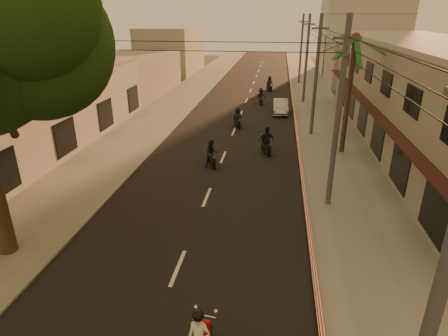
{
  "coord_description": "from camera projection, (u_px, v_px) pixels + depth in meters",
  "views": [
    {
      "loc": [
        3.4,
        -9.32,
        8.95
      ],
      "look_at": [
        0.86,
        8.41,
        1.56
      ],
      "focal_mm": 30.0,
      "sensor_mm": 36.0,
      "label": 1
    }
  ],
  "objects": [
    {
      "name": "sidewalk_right",
      "position": [
        327.0,
        135.0,
        29.68
      ],
      "size": [
        5.0,
        140.0,
        0.12
      ],
      "primitive_type": "cube",
      "color": "slate",
      "rests_on": "ground"
    },
    {
      "name": "palm_tree",
      "position": [
        355.0,
        45.0,
        23.25
      ],
      "size": [
        5.0,
        5.0,
        8.2
      ],
      "color": "black",
      "rests_on": "ground"
    },
    {
      "name": "scooter_far_c",
      "position": [
        269.0,
        84.0,
        46.5
      ],
      "size": [
        1.25,
        1.83,
        1.89
      ],
      "rotation": [
        0.0,
        0.0,
        0.37
      ],
      "color": "black",
      "rests_on": "ground"
    },
    {
      "name": "scooter_mid_b",
      "position": [
        266.0,
        141.0,
        25.49
      ],
      "size": [
        1.38,
        1.95,
        1.99
      ],
      "rotation": [
        0.0,
        0.0,
        0.33
      ],
      "color": "black",
      "rests_on": "ground"
    },
    {
      "name": "road",
      "position": [
        234.0,
        132.0,
        30.68
      ],
      "size": [
        10.0,
        140.0,
        0.02
      ],
      "primitive_type": "cube",
      "color": "black",
      "rests_on": "ground"
    },
    {
      "name": "shophouse_row",
      "position": [
        433.0,
        97.0,
        25.63
      ],
      "size": [
        8.8,
        34.2,
        7.3
      ],
      "color": "gray",
      "rests_on": "ground"
    },
    {
      "name": "curb_stripe",
      "position": [
        299.0,
        155.0,
        25.41
      ],
      "size": [
        0.2,
        60.0,
        0.2
      ],
      "primitive_type": "cube",
      "color": "red",
      "rests_on": "ground"
    },
    {
      "name": "utility_poles",
      "position": [
        319.0,
        49.0,
        27.38
      ],
      "size": [
        1.2,
        48.26,
        9.0
      ],
      "color": "#38383A",
      "rests_on": "ground"
    },
    {
      "name": "sidewalk_left",
      "position": [
        146.0,
        127.0,
        31.65
      ],
      "size": [
        5.0,
        140.0,
        0.12
      ],
      "primitive_type": "cube",
      "color": "slate",
      "rests_on": "ground"
    },
    {
      "name": "filler_right",
      "position": [
        358.0,
        61.0,
        50.58
      ],
      "size": [
        8.0,
        14.0,
        6.0
      ],
      "primitive_type": "cube",
      "color": "#9C968D",
      "rests_on": "ground"
    },
    {
      "name": "scooter_far_a",
      "position": [
        237.0,
        118.0,
        31.52
      ],
      "size": [
        1.16,
        1.71,
        1.76
      ],
      "rotation": [
        0.0,
        0.0,
        0.36
      ],
      "color": "black",
      "rests_on": "ground"
    },
    {
      "name": "filler_left_near",
      "position": [
        131.0,
        75.0,
        44.5
      ],
      "size": [
        8.0,
        14.0,
        4.4
      ],
      "primitive_type": "cube",
      "color": "#9C968D",
      "rests_on": "ground"
    },
    {
      "name": "filler_left_far",
      "position": [
        171.0,
        50.0,
        60.47
      ],
      "size": [
        8.0,
        14.0,
        7.0
      ],
      "primitive_type": "cube",
      "color": "#9C968D",
      "rests_on": "ground"
    },
    {
      "name": "scooter_mid_a",
      "position": [
        211.0,
        154.0,
        23.42
      ],
      "size": [
        1.32,
        1.73,
        1.82
      ],
      "rotation": [
        0.0,
        0.0,
        0.42
      ],
      "color": "black",
      "rests_on": "ground"
    },
    {
      "name": "left_building",
      "position": [
        25.0,
        112.0,
        26.04
      ],
      "size": [
        8.2,
        24.2,
        5.2
      ],
      "color": "#9C968D",
      "rests_on": "ground"
    },
    {
      "name": "scooter_far_b",
      "position": [
        261.0,
        97.0,
        39.51
      ],
      "size": [
        1.34,
        1.81,
        1.8
      ],
      "rotation": [
        0.0,
        0.0,
        0.2
      ],
      "color": "black",
      "rests_on": "ground"
    },
    {
      "name": "parked_car",
      "position": [
        281.0,
        106.0,
        36.17
      ],
      "size": [
        1.6,
        4.07,
        1.32
      ],
      "primitive_type": "imported",
      "rotation": [
        0.0,
        0.0,
        0.03
      ],
      "color": "#A6A8AE",
      "rests_on": "ground"
    },
    {
      "name": "ground",
      "position": [
        162.0,
        306.0,
        12.39
      ],
      "size": [
        160.0,
        160.0,
        0.0
      ],
      "primitive_type": "plane",
      "color": "#383023",
      "rests_on": "ground"
    }
  ]
}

